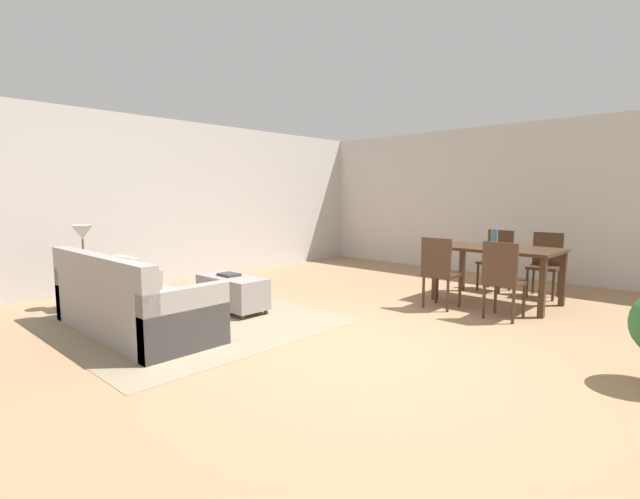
# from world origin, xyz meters

# --- Properties ---
(ground_plane) EXTENTS (10.80, 10.80, 0.00)m
(ground_plane) POSITION_xyz_m (0.00, 0.00, 0.00)
(ground_plane) COLOR #9E7A56
(wall_back) EXTENTS (9.00, 0.12, 2.70)m
(wall_back) POSITION_xyz_m (0.00, 5.00, 1.35)
(wall_back) COLOR beige
(wall_back) RESTS_ON ground_plane
(wall_left) EXTENTS (0.12, 11.00, 2.70)m
(wall_left) POSITION_xyz_m (-4.50, 0.50, 1.35)
(wall_left) COLOR beige
(wall_left) RESTS_ON ground_plane
(area_rug) EXTENTS (3.00, 2.80, 0.01)m
(area_rug) POSITION_xyz_m (-2.07, -0.54, 0.00)
(area_rug) COLOR gray
(area_rug) RESTS_ON ground_plane
(couch) EXTENTS (2.21, 0.87, 0.86)m
(couch) POSITION_xyz_m (-2.10, -1.20, 0.29)
(couch) COLOR gray
(couch) RESTS_ON ground_plane
(ottoman_table) EXTENTS (0.96, 0.45, 0.44)m
(ottoman_table) POSITION_xyz_m (-2.04, 0.08, 0.25)
(ottoman_table) COLOR gray
(ottoman_table) RESTS_ON ground_plane
(side_table) EXTENTS (0.40, 0.40, 0.56)m
(side_table) POSITION_xyz_m (-3.51, -1.15, 0.44)
(side_table) COLOR olive
(side_table) RESTS_ON ground_plane
(table_lamp) EXTENTS (0.26, 0.26, 0.52)m
(table_lamp) POSITION_xyz_m (-3.51, -1.15, 0.97)
(table_lamp) COLOR brown
(table_lamp) RESTS_ON side_table
(dining_table) EXTENTS (1.53, 0.94, 0.76)m
(dining_table) POSITION_xyz_m (0.21, 2.80, 0.66)
(dining_table) COLOR #422B1C
(dining_table) RESTS_ON ground_plane
(dining_chair_near_left) EXTENTS (0.41, 0.41, 0.92)m
(dining_chair_near_left) POSITION_xyz_m (-0.20, 1.96, 0.52)
(dining_chair_near_left) COLOR #422B1C
(dining_chair_near_left) RESTS_ON ground_plane
(dining_chair_near_right) EXTENTS (0.40, 0.40, 0.92)m
(dining_chair_near_right) POSITION_xyz_m (0.60, 1.98, 0.52)
(dining_chair_near_right) COLOR #422B1C
(dining_chair_near_right) RESTS_ON ground_plane
(dining_chair_far_left) EXTENTS (0.43, 0.43, 0.92)m
(dining_chair_far_left) POSITION_xyz_m (-0.14, 3.64, 0.52)
(dining_chair_far_left) COLOR #422B1C
(dining_chair_far_left) RESTS_ON ground_plane
(dining_chair_far_right) EXTENTS (0.43, 0.43, 0.92)m
(dining_chair_far_right) POSITION_xyz_m (0.56, 3.65, 0.52)
(dining_chair_far_right) COLOR #422B1C
(dining_chair_far_right) RESTS_ON ground_plane
(vase_centerpiece) EXTENTS (0.09, 0.09, 0.24)m
(vase_centerpiece) POSITION_xyz_m (0.15, 2.80, 0.88)
(vase_centerpiece) COLOR slate
(vase_centerpiece) RESTS_ON dining_table
(book_on_ottoman) EXTENTS (0.26, 0.20, 0.03)m
(book_on_ottoman) POSITION_xyz_m (-2.12, 0.08, 0.45)
(book_on_ottoman) COLOR #333338
(book_on_ottoman) RESTS_ON ottoman_table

